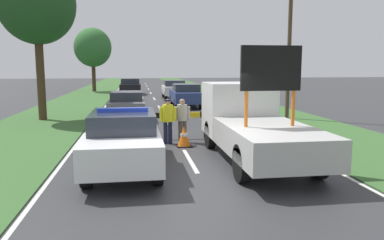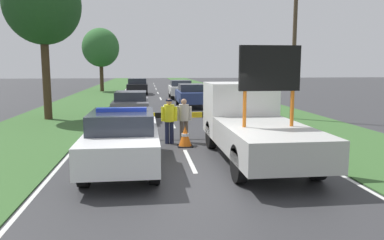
{
  "view_description": "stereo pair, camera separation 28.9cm",
  "coord_description": "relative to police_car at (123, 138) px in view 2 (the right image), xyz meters",
  "views": [
    {
      "loc": [
        -1.49,
        -8.28,
        2.67
      ],
      "look_at": [
        0.13,
        2.55,
        1.1
      ],
      "focal_mm": 35.0,
      "sensor_mm": 36.0,
      "label": 1
    },
    {
      "loc": [
        -1.21,
        -8.32,
        2.67
      ],
      "look_at": [
        0.13,
        2.55,
        1.1
      ],
      "focal_mm": 35.0,
      "sensor_mm": 36.0,
      "label": 2
    }
  ],
  "objects": [
    {
      "name": "queued_car_van_white",
      "position": [
        3.51,
        21.59,
        -0.0
      ],
      "size": [
        1.84,
        3.94,
        1.53
      ],
      "rotation": [
        0.0,
        0.0,
        3.14
      ],
      "color": "silver",
      "rests_on": "ground"
    },
    {
      "name": "police_officer",
      "position": [
        1.41,
        3.06,
        0.13
      ],
      "size": [
        0.56,
        0.36,
        1.56
      ],
      "rotation": [
        0.0,
        0.0,
        3.58
      ],
      "color": "#191E38",
      "rests_on": "ground"
    },
    {
      "name": "traffic_cone_centre_front",
      "position": [
        3.03,
        3.39,
        -0.5
      ],
      "size": [
        0.44,
        0.44,
        0.61
      ],
      "color": "black",
      "rests_on": "ground"
    },
    {
      "name": "roadside_tree_near_right",
      "position": [
        -4.31,
        9.76,
        4.82
      ],
      "size": [
        3.69,
        3.69,
        7.61
      ],
      "color": "#42301E",
      "rests_on": "ground"
    },
    {
      "name": "roadside_tree_near_left",
      "position": [
        -4.08,
        31.47,
        3.85
      ],
      "size": [
        3.89,
        3.89,
        6.72
      ],
      "color": "#42301E",
      "rests_on": "ground"
    },
    {
      "name": "police_car",
      "position": [
        0.0,
        0.0,
        0.0
      ],
      "size": [
        1.82,
        4.81,
        1.63
      ],
      "rotation": [
        0.0,
        0.0,
        -0.08
      ],
      "color": "white",
      "rests_on": "ground"
    },
    {
      "name": "traffic_cone_near_truck",
      "position": [
        0.24,
        3.45,
        -0.51
      ],
      "size": [
        0.42,
        0.42,
        0.59
      ],
      "color": "black",
      "rests_on": "ground"
    },
    {
      "name": "queued_car_sedan_black",
      "position": [
        -0.19,
        26.94,
        0.0
      ],
      "size": [
        1.94,
        4.04,
        1.54
      ],
      "rotation": [
        0.0,
        0.0,
        3.14
      ],
      "color": "black",
      "rests_on": "ground"
    },
    {
      "name": "lane_markings",
      "position": [
        1.83,
        18.13,
        -0.8
      ],
      "size": [
        7.23,
        65.78,
        0.01
      ],
      "color": "silver",
      "rests_on": "ground"
    },
    {
      "name": "road_barrier",
      "position": [
        1.82,
        3.98,
        -0.0
      ],
      "size": [
        2.64,
        0.08,
        0.98
      ],
      "rotation": [
        0.0,
        0.0,
        0.03
      ],
      "color": "black",
      "rests_on": "ground"
    },
    {
      "name": "utility_pole",
      "position": [
        8.0,
        8.41,
        3.44
      ],
      "size": [
        1.2,
        0.2,
        8.26
      ],
      "color": "#473828",
      "rests_on": "ground"
    },
    {
      "name": "grass_verge_right",
      "position": [
        7.75,
        18.54,
        -0.79
      ],
      "size": [
        4.51,
        120.0,
        0.03
      ],
      "color": "#38602D",
      "rests_on": "ground"
    },
    {
      "name": "queued_car_hatch_blue",
      "position": [
        3.63,
        14.99,
        -0.01
      ],
      "size": [
        1.85,
        4.31,
        1.53
      ],
      "rotation": [
        0.0,
        0.0,
        3.14
      ],
      "color": "navy",
      "rests_on": "ground"
    },
    {
      "name": "pedestrian_civilian",
      "position": [
        1.94,
        3.25,
        0.1
      ],
      "size": [
        0.56,
        0.35,
        1.55
      ],
      "rotation": [
        0.0,
        0.0,
        -0.21
      ],
      "color": "brown",
      "rests_on": "ground"
    },
    {
      "name": "ground_plane",
      "position": [
        1.83,
        -1.46,
        -0.8
      ],
      "size": [
        160.0,
        160.0,
        0.0
      ],
      "primitive_type": "plane",
      "color": "#333335"
    },
    {
      "name": "queued_car_suv_grey",
      "position": [
        -0.13,
        9.14,
        -0.03
      ],
      "size": [
        1.72,
        3.92,
        1.44
      ],
      "rotation": [
        0.0,
        0.0,
        3.14
      ],
      "color": "slate",
      "rests_on": "ground"
    },
    {
      "name": "grass_verge_left",
      "position": [
        -4.09,
        18.54,
        -0.79
      ],
      "size": [
        4.51,
        120.0,
        0.03
      ],
      "color": "#38602D",
      "rests_on": "ground"
    },
    {
      "name": "traffic_cone_near_police",
      "position": [
        1.9,
        2.52,
        -0.46
      ],
      "size": [
        0.51,
        0.51,
        0.7
      ],
      "color": "black",
      "rests_on": "ground"
    },
    {
      "name": "work_truck",
      "position": [
        3.66,
        0.73,
        0.25
      ],
      "size": [
        2.11,
        5.89,
        3.18
      ],
      "rotation": [
        0.0,
        0.0,
        3.15
      ],
      "color": "white",
      "rests_on": "ground"
    }
  ]
}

